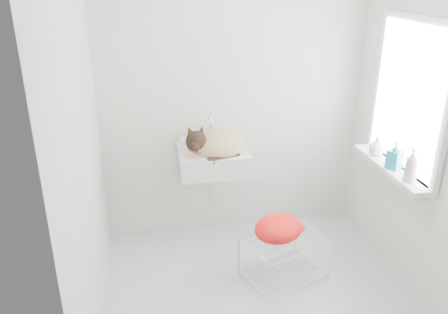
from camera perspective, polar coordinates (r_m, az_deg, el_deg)
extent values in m
cube|color=silver|center=(3.42, 4.43, -16.82)|extent=(2.20, 2.00, 0.02)
cube|color=silver|center=(3.74, 1.23, 8.34)|extent=(2.20, 0.02, 2.50)
cube|color=silver|center=(3.26, 24.28, 4.18)|extent=(0.02, 2.00, 2.50)
cube|color=silver|center=(2.74, -17.65, 1.90)|extent=(0.02, 2.00, 2.50)
cube|color=white|center=(3.38, 22.52, 6.86)|extent=(0.01, 0.80, 1.00)
cube|color=white|center=(3.38, 22.30, 6.86)|extent=(0.04, 0.90, 1.10)
cube|color=white|center=(3.51, 20.23, -1.32)|extent=(0.16, 0.88, 0.04)
cube|color=white|center=(3.58, -1.46, 0.95)|extent=(0.54, 0.47, 0.22)
ellipsoid|color=tan|center=(3.56, -0.96, 1.37)|extent=(0.46, 0.40, 0.23)
sphere|color=black|center=(3.44, -3.59, 2.39)|extent=(0.17, 0.17, 0.16)
torus|color=#A13E1D|center=(3.45, -3.26, 1.64)|extent=(0.15, 0.15, 0.06)
cube|color=silver|center=(3.51, 7.57, -12.77)|extent=(0.66, 0.56, 0.33)
ellipsoid|color=#F42900|center=(3.40, 6.85, -9.66)|extent=(0.47, 0.42, 0.16)
imported|color=silver|center=(3.30, 22.27, -2.79)|extent=(0.08, 0.08, 0.20)
imported|color=teal|center=(3.46, 20.51, -1.35)|extent=(0.12, 0.12, 0.20)
imported|color=white|center=(3.66, 18.58, 0.24)|extent=(0.16, 0.16, 0.15)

